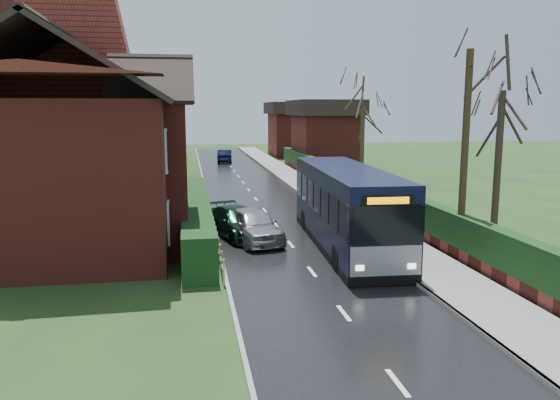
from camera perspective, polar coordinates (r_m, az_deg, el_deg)
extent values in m
plane|color=#384C20|center=(21.25, 2.14, -6.00)|extent=(140.00, 140.00, 0.00)
cube|color=black|center=(30.86, -1.63, -1.09)|extent=(6.00, 100.00, 0.02)
cube|color=slate|center=(31.71, 6.00, -0.74)|extent=(2.50, 100.00, 0.14)
cube|color=gray|center=(31.41, 3.89, -0.81)|extent=(0.12, 100.00, 0.14)
cube|color=gray|center=(30.59, -7.30, -1.18)|extent=(0.12, 100.00, 0.10)
cube|color=black|center=(25.52, -8.77, -1.63)|extent=(1.20, 16.00, 1.60)
cube|color=maroon|center=(32.12, 8.67, -0.25)|extent=(0.30, 50.00, 0.60)
cube|color=black|center=(31.98, 8.71, 1.34)|extent=(0.60, 50.00, 1.20)
cube|color=maroon|center=(25.64, -20.38, 2.91)|extent=(8.00, 14.00, 6.00)
cube|color=maroon|center=(22.25, -12.91, 2.35)|extent=(2.50, 4.00, 6.00)
cube|color=brown|center=(29.51, -17.64, 15.92)|extent=(0.90, 1.40, 2.20)
cube|color=silver|center=(20.47, -11.53, -2.18)|extent=(0.08, 1.20, 1.60)
cube|color=black|center=(20.47, -11.45, -2.18)|extent=(0.03, 0.95, 1.35)
cube|color=silver|center=(20.11, -11.78, 5.09)|extent=(0.08, 1.20, 1.60)
cube|color=black|center=(20.11, -11.69, 5.09)|extent=(0.03, 0.95, 1.35)
cube|color=silver|center=(24.40, -11.24, -0.31)|extent=(0.08, 1.20, 1.60)
cube|color=black|center=(24.40, -11.17, -0.30)|extent=(0.03, 0.95, 1.35)
cube|color=silver|center=(24.10, -11.44, 5.80)|extent=(0.08, 1.20, 1.60)
cube|color=black|center=(24.10, -11.37, 5.80)|extent=(0.03, 0.95, 1.35)
cube|color=silver|center=(28.35, -11.03, 1.05)|extent=(0.08, 1.20, 1.60)
cube|color=black|center=(28.35, -10.97, 1.05)|extent=(0.03, 0.95, 1.35)
cube|color=silver|center=(28.10, -11.20, 6.30)|extent=(0.08, 1.20, 1.60)
cube|color=black|center=(28.09, -11.14, 6.30)|extent=(0.03, 0.95, 1.35)
cube|color=silver|center=(30.83, -10.93, 1.72)|extent=(0.08, 1.20, 1.60)
cube|color=black|center=(30.83, -10.87, 1.72)|extent=(0.03, 0.95, 1.35)
cube|color=silver|center=(30.59, -11.08, 6.55)|extent=(0.08, 1.20, 1.60)
cube|color=black|center=(30.59, -11.03, 6.55)|extent=(0.03, 0.95, 1.35)
cube|color=black|center=(22.86, 6.86, -2.63)|extent=(2.94, 10.88, 1.12)
cube|color=black|center=(22.65, 6.92, 0.21)|extent=(2.96, 10.88, 1.18)
cube|color=black|center=(22.52, 6.97, 2.50)|extent=(2.94, 10.88, 0.65)
cube|color=black|center=(23.03, 6.83, -4.41)|extent=(2.94, 10.88, 0.34)
cube|color=gray|center=(17.88, 10.97, -6.23)|extent=(2.36, 0.23, 0.98)
cube|color=black|center=(17.57, 11.12, -2.56)|extent=(2.21, 0.18, 1.27)
cube|color=black|center=(17.43, 11.20, -0.04)|extent=(1.72, 0.16, 0.34)
cube|color=#FF8C00|center=(17.39, 11.24, -0.06)|extent=(1.35, 0.10, 0.22)
cube|color=black|center=(18.06, 10.91, -8.28)|extent=(2.41, 0.25, 0.29)
cube|color=#FFF2CC|center=(17.64, 8.34, -7.04)|extent=(0.28, 0.06, 0.18)
cube|color=#FFF2CC|center=(18.16, 13.60, -6.73)|extent=(0.28, 0.06, 0.18)
cylinder|color=black|center=(19.45, 6.09, -6.08)|extent=(0.32, 0.95, 0.94)
cylinder|color=black|center=(20.06, 12.30, -5.77)|extent=(0.32, 0.95, 0.94)
cylinder|color=black|center=(26.03, 2.66, -2.05)|extent=(0.32, 0.95, 0.94)
cylinder|color=black|center=(26.49, 7.39, -1.92)|extent=(0.32, 0.95, 0.94)
imported|color=silver|center=(23.54, -2.82, -2.64)|extent=(2.59, 4.58, 1.47)
imported|color=black|center=(24.52, -4.41, -2.33)|extent=(3.18, 4.93, 1.33)
imported|color=black|center=(58.81, -5.80, 4.58)|extent=(1.81, 4.34, 1.40)
cylinder|color=slate|center=(20.66, 11.59, -2.38)|extent=(0.09, 0.09, 2.99)
cube|color=silver|center=(20.44, 11.71, 1.14)|extent=(0.23, 0.44, 0.34)
cube|color=silver|center=(20.51, 11.67, -0.04)|extent=(0.21, 0.39, 0.30)
cylinder|color=#2F2315|center=(21.13, 18.71, 4.16)|extent=(0.27, 0.27, 7.79)
cube|color=#2F2315|center=(21.12, 19.20, 13.21)|extent=(0.43, 0.97, 0.09)
cylinder|color=#31241D|center=(25.39, 21.79, 3.28)|extent=(0.31, 0.31, 6.45)
cylinder|color=#382D21|center=(41.44, 8.59, 5.64)|extent=(0.32, 0.32, 5.94)
cylinder|color=#392B22|center=(31.25, -17.49, 5.11)|extent=(0.32, 0.32, 7.05)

